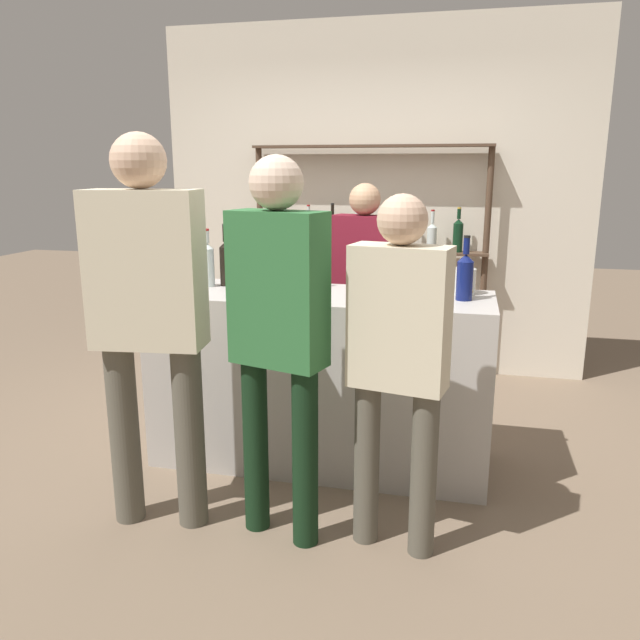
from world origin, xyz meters
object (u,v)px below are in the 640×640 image
object	(u,v)px
counter_bottle_3	(295,264)
customer_left	(148,307)
counter_bottle_0	(465,275)
server_behind_counter	(364,283)
customer_right	(398,350)
counter_bottle_1	(226,262)
counter_bottle_2	(263,271)
cork_jar	(463,281)
customer_center	(278,321)
counter_bottle_4	(208,263)

from	to	relation	value
counter_bottle_3	customer_left	size ratio (longest dim) A/B	0.21
counter_bottle_3	customer_left	world-z (taller)	customer_left
counter_bottle_0	server_behind_counter	distance (m)	1.03
counter_bottle_0	customer_right	bearing A→B (deg)	-108.48
counter_bottle_0	counter_bottle_1	bearing A→B (deg)	175.59
counter_bottle_2	server_behind_counter	distance (m)	0.95
counter_bottle_0	customer_right	size ratio (longest dim) A/B	0.21
counter_bottle_1	counter_bottle_3	xyz separation A→B (m)	(0.43, -0.03, 0.01)
cork_jar	server_behind_counter	xyz separation A→B (m)	(-0.65, 0.61, -0.14)
customer_center	counter_bottle_1	bearing A→B (deg)	49.32
counter_bottle_1	cork_jar	size ratio (longest dim) A/B	2.56
server_behind_counter	customer_left	distance (m)	1.74
counter_bottle_2	counter_bottle_4	world-z (taller)	counter_bottle_4
counter_bottle_2	cork_jar	distance (m)	1.10
counter_bottle_0	counter_bottle_1	size ratio (longest dim) A/B	0.94
customer_right	server_behind_counter	bearing A→B (deg)	25.55
counter_bottle_1	customer_left	bearing A→B (deg)	-90.71
counter_bottle_0	counter_bottle_1	distance (m)	1.37
counter_bottle_1	customer_right	bearing A→B (deg)	-38.23
counter_bottle_2	customer_left	world-z (taller)	customer_left
counter_bottle_4	customer_center	size ratio (longest dim) A/B	0.19
counter_bottle_3	counter_bottle_4	bearing A→B (deg)	-177.80
counter_bottle_2	server_behind_counter	bearing A→B (deg)	62.61
counter_bottle_0	counter_bottle_1	xyz separation A→B (m)	(-1.36, 0.11, 0.01)
cork_jar	customer_right	world-z (taller)	customer_right
customer_left	customer_right	world-z (taller)	customer_left
counter_bottle_2	counter_bottle_4	xyz separation A→B (m)	(-0.37, 0.11, 0.01)
counter_bottle_1	customer_right	world-z (taller)	customer_right
counter_bottle_0	counter_bottle_3	xyz separation A→B (m)	(-0.94, 0.08, 0.01)
customer_right	customer_left	bearing A→B (deg)	103.20
counter_bottle_3	customer_right	size ratio (longest dim) A/B	0.24
counter_bottle_2	customer_right	bearing A→B (deg)	-40.62
counter_bottle_4	customer_right	world-z (taller)	customer_right
cork_jar	customer_left	xyz separation A→B (m)	(-1.36, -0.97, 0.00)
counter_bottle_0	counter_bottle_4	distance (m)	1.46
counter_bottle_3	server_behind_counter	bearing A→B (deg)	67.91
server_behind_counter	customer_center	world-z (taller)	customer_center
counter_bottle_4	counter_bottle_3	bearing A→B (deg)	2.20
customer_center	customer_left	xyz separation A→B (m)	(-0.60, -0.02, 0.04)
server_behind_counter	counter_bottle_2	bearing A→B (deg)	-12.35
counter_bottle_3	customer_right	world-z (taller)	customer_right
customer_left	customer_center	bearing A→B (deg)	-95.29
counter_bottle_4	customer_left	size ratio (longest dim) A/B	0.18
counter_bottle_4	customer_left	world-z (taller)	customer_left
counter_bottle_2	server_behind_counter	xyz separation A→B (m)	(0.43, 0.83, -0.19)
counter_bottle_0	customer_left	world-z (taller)	customer_left
counter_bottle_2	cork_jar	xyz separation A→B (m)	(1.07, 0.22, -0.05)
customer_left	counter_bottle_3	bearing A→B (deg)	-33.06
cork_jar	customer_left	distance (m)	1.68
counter_bottle_1	customer_right	distance (m)	1.42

